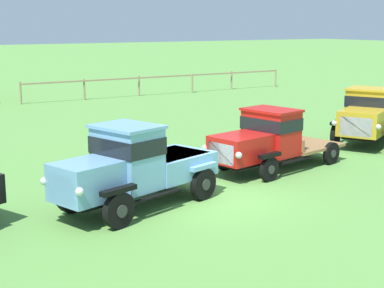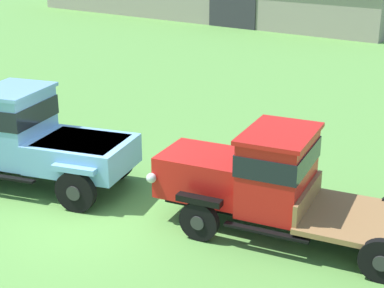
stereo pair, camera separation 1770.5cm
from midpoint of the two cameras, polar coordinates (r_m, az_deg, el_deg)
The scene contains 3 objects.
ground_plane at distance 11.38m, azimuth 34.17°, elevation -10.42°, with size 240.00×240.00×0.00m, color #5B9342.
vintage_truck_second_in_line at distance 11.44m, azimuth 24.19°, elevation -2.18°, with size 5.07×3.10×2.22m.
vintage_truck_midrow_center at distance 12.99m, azimuth 49.27°, elevation -5.53°, with size 5.57×2.86×2.02m.
Camera 2 is at (8.08, -7.33, 5.47)m, focal length 55.00 mm.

